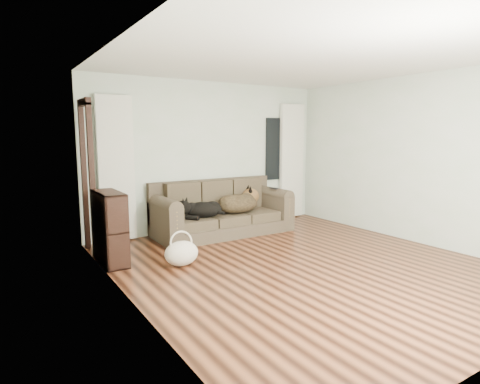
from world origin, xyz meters
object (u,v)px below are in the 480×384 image
sofa (223,208)px  bookshelf (110,226)px  dog_black_lab (201,209)px  tote_bag (181,253)px  dog_shepherd (239,204)px

sofa → bookshelf: bearing=-164.3°
sofa → dog_black_lab: 0.47m
dog_black_lab → tote_bag: 1.42m
sofa → dog_shepherd: (0.29, -0.04, 0.04)m
dog_shepherd → sofa: bearing=-9.7°
tote_bag → bookshelf: size_ratio=0.47×
dog_black_lab → tote_bag: (-0.84, -1.10, -0.32)m
dog_black_lab → dog_shepherd: (0.75, 0.04, 0.01)m
dog_shepherd → dog_black_lab: bearing=0.7°
tote_bag → sofa: bearing=41.9°
sofa → dog_shepherd: size_ratio=2.98×
dog_shepherd → tote_bag: dog_shepherd is taller
sofa → tote_bag: size_ratio=5.26×
sofa → bookshelf: bookshelf is taller
sofa → dog_black_lab: size_ratio=3.85×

